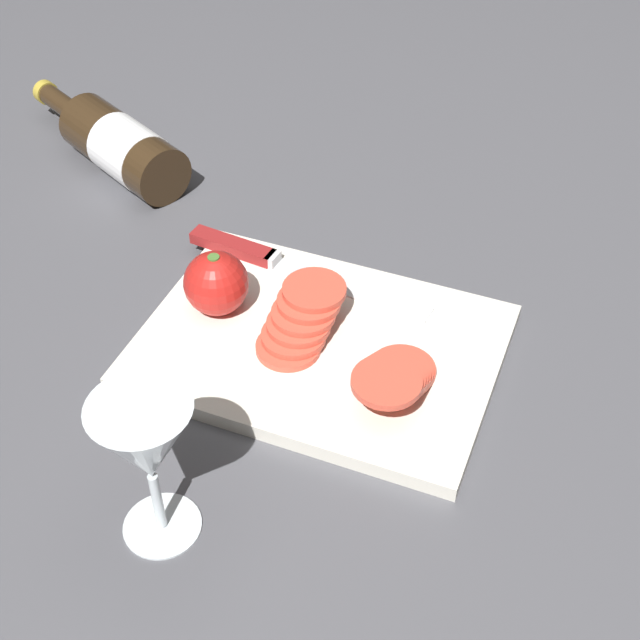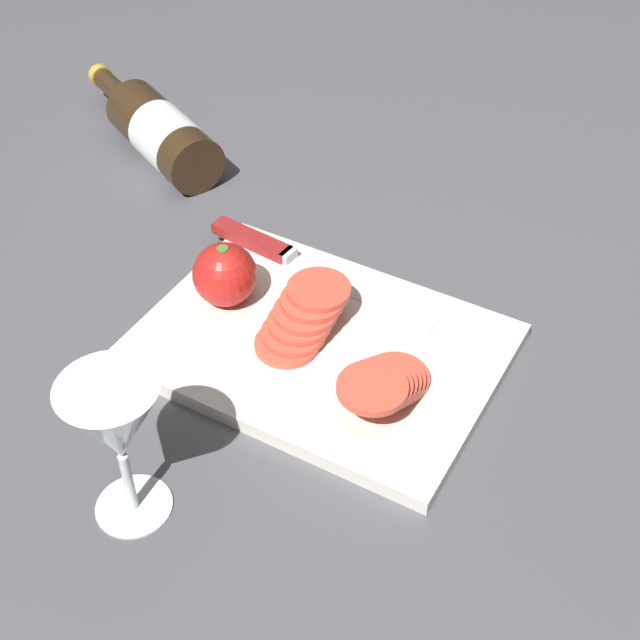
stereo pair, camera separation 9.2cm
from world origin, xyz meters
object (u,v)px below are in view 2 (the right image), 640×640
(wine_bottle, at_px, (161,132))
(tomato_slice_stack_far, at_px, (303,317))
(whole_tomato, at_px, (226,273))
(tomato_slice_stack_near, at_px, (386,383))
(wine_glass, at_px, (115,427))
(knife, at_px, (276,251))

(wine_bottle, bearing_deg, tomato_slice_stack_far, 147.72)
(whole_tomato, bearing_deg, tomato_slice_stack_near, 167.06)
(wine_bottle, relative_size, whole_tomato, 4.22)
(wine_bottle, relative_size, wine_glass, 1.93)
(wine_glass, height_order, whole_tomato, wine_glass)
(knife, distance_m, tomato_slice_stack_near, 0.26)
(whole_tomato, relative_size, tomato_slice_stack_near, 0.58)
(wine_glass, distance_m, knife, 0.37)
(whole_tomato, relative_size, knife, 0.24)
(whole_tomato, distance_m, knife, 0.10)
(tomato_slice_stack_near, bearing_deg, whole_tomato, -12.94)
(wine_glass, distance_m, whole_tomato, 0.28)
(wine_bottle, xyz_separation_m, whole_tomato, (-0.26, 0.22, 0.01))
(tomato_slice_stack_far, bearing_deg, tomato_slice_stack_near, 160.06)
(tomato_slice_stack_far, bearing_deg, knife, -46.08)
(knife, xyz_separation_m, tomato_slice_stack_near, (-0.21, 0.14, 0.02))
(wine_bottle, height_order, wine_glass, wine_glass)
(wine_glass, relative_size, tomato_slice_stack_near, 1.27)
(wine_glass, relative_size, knife, 0.52)
(knife, relative_size, tomato_slice_stack_far, 2.47)
(wine_bottle, distance_m, tomato_slice_stack_far, 0.42)
(tomato_slice_stack_near, xyz_separation_m, tomato_slice_stack_far, (0.12, -0.04, 0.00))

